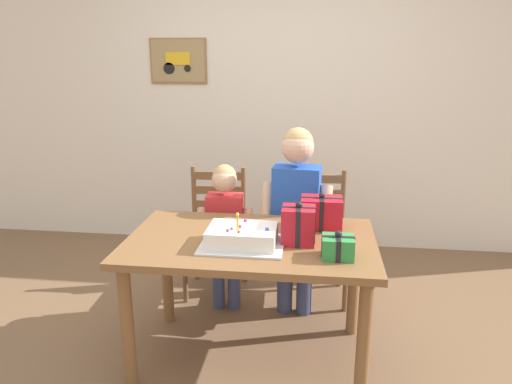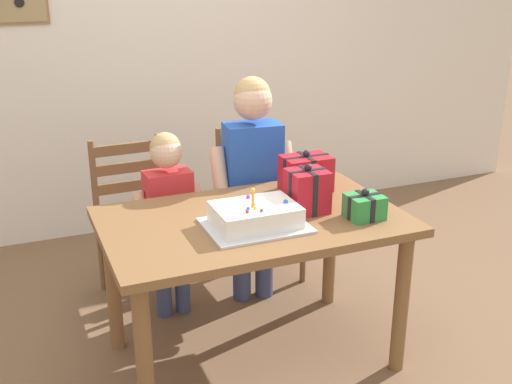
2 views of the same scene
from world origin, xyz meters
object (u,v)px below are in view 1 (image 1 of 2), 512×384
(birthday_cake, at_px, (242,237))
(chair_right, at_px, (317,235))
(child_older, at_px, (296,205))
(chair_left, at_px, (216,231))
(gift_box_red_large, at_px, (298,225))
(gift_box_corner_small, at_px, (321,213))
(child_younger, at_px, (225,224))
(gift_box_beside_cake, at_px, (338,247))
(dining_table, at_px, (251,257))

(birthday_cake, xyz_separation_m, chair_right, (0.40, 0.94, -0.33))
(child_older, bearing_deg, birthday_cake, -111.20)
(chair_left, bearing_deg, gift_box_red_large, -53.49)
(gift_box_corner_small, bearing_deg, child_older, 116.66)
(gift_box_red_large, relative_size, child_younger, 0.23)
(gift_box_beside_cake, relative_size, gift_box_corner_small, 0.67)
(chair_left, relative_size, child_younger, 0.89)
(dining_table, bearing_deg, gift_box_red_large, -5.28)
(gift_box_red_large, height_order, chair_right, gift_box_red_large)
(chair_right, bearing_deg, birthday_cake, -113.19)
(birthday_cake, bearing_deg, gift_box_corner_small, 39.26)
(gift_box_corner_small, height_order, chair_left, gift_box_corner_small)
(gift_box_red_large, relative_size, chair_left, 0.26)
(gift_box_corner_small, relative_size, chair_left, 0.27)
(dining_table, height_order, gift_box_red_large, gift_box_red_large)
(gift_box_beside_cake, bearing_deg, chair_left, 129.23)
(gift_box_red_large, height_order, gift_box_beside_cake, gift_box_red_large)
(dining_table, distance_m, gift_box_corner_small, 0.49)
(gift_box_beside_cake, distance_m, chair_left, 1.37)
(chair_right, bearing_deg, gift_box_beside_cake, -84.72)
(gift_box_beside_cake, height_order, chair_right, chair_right)
(gift_box_beside_cake, bearing_deg, child_older, 107.83)
(gift_box_beside_cake, height_order, chair_left, chair_left)
(gift_box_red_large, relative_size, gift_box_corner_small, 0.96)
(chair_right, height_order, child_older, child_older)
(child_older, bearing_deg, gift_box_beside_cake, -72.17)
(gift_box_beside_cake, height_order, child_older, child_older)
(gift_box_beside_cake, bearing_deg, dining_table, 157.30)
(chair_right, bearing_deg, child_older, -117.65)
(birthday_cake, distance_m, gift_box_corner_small, 0.54)
(chair_left, bearing_deg, child_younger, -66.12)
(dining_table, relative_size, child_older, 1.06)
(gift_box_red_large, distance_m, gift_box_beside_cake, 0.27)
(gift_box_corner_small, bearing_deg, dining_table, -148.43)
(dining_table, xyz_separation_m, gift_box_corner_small, (0.38, 0.24, 0.20))
(dining_table, distance_m, gift_box_beside_cake, 0.53)
(gift_box_beside_cake, relative_size, chair_left, 0.18)
(gift_box_beside_cake, xyz_separation_m, child_younger, (-0.72, 0.75, -0.18))
(child_older, relative_size, child_younger, 1.24)
(dining_table, relative_size, chair_left, 1.49)
(chair_left, height_order, child_younger, child_younger)
(chair_right, relative_size, child_younger, 0.89)
(birthday_cake, bearing_deg, dining_table, 73.22)
(dining_table, distance_m, child_younger, 0.61)
(gift_box_corner_small, height_order, chair_right, gift_box_corner_small)
(birthday_cake, relative_size, chair_right, 0.48)
(gift_box_corner_small, bearing_deg, birthday_cake, -140.74)
(gift_box_corner_small, distance_m, child_older, 0.36)
(gift_box_red_large, bearing_deg, gift_box_corner_small, 64.60)
(child_younger, bearing_deg, child_older, -0.07)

